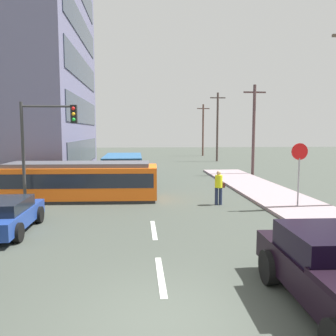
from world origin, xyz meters
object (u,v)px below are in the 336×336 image
Objects in this scene: city_bus at (123,167)px; utility_pole_far at (217,126)px; pedestrian_crossing at (219,186)px; parked_sedan_mid at (3,215)px; utility_pole_mid at (254,128)px; traffic_light_mast at (45,134)px; stop_sign at (299,161)px; streetcar_tram at (80,180)px; utility_pole_distant at (203,129)px.

city_bus is 19.62m from utility_pole_far.
parked_sedan_mid is (-8.60, -3.89, -0.32)m from pedestrian_crossing.
utility_pole_mid is at bearing 64.02° from pedestrian_crossing.
traffic_light_mast is at bearing -141.08° from utility_pole_mid.
pedestrian_crossing is at bearing -1.17° from traffic_light_mast.
stop_sign is at bearing 12.96° from parked_sedan_mid.
parked_sedan_mid is 1.40× the size of stop_sign.
parked_sedan_mid is at bearing -167.04° from stop_sign.
parked_sedan_mid is 12.46m from stop_sign.
stop_sign reaches higher than city_bus.
pedestrian_crossing is at bearing -57.54° from city_bus.
streetcar_tram reaches higher than parked_sedan_mid.
utility_pole_far is (13.57, 23.95, 0.78)m from traffic_light_mast.
utility_pole_distant reaches higher than utility_pole_mid.
city_bus is at bearing 66.99° from traffic_light_mast.
streetcar_tram is 15.68m from utility_pole_mid.
parked_sedan_mid is at bearing -116.59° from utility_pole_far.
utility_pole_mid reaches higher than streetcar_tram.
city_bus is at bearing -161.93° from utility_pole_mid.
traffic_light_mast reaches higher than city_bus.
pedestrian_crossing is 3.83m from stop_sign.
utility_pole_mid is 13.00m from utility_pole_far.
city_bus is 12.22m from parked_sedan_mid.
utility_pole_mid is at bearing 38.92° from traffic_light_mast.
utility_pole_distant is at bearing 80.75° from pedestrian_crossing.
utility_pole_far reaches higher than stop_sign.
utility_pole_distant is at bearing 90.00° from utility_pole_mid.
streetcar_tram is 1.01× the size of utility_pole_far.
parked_sedan_mid is 4.95m from traffic_light_mast.
parked_sedan_mid is (-3.67, -11.64, -0.47)m from city_bus.
utility_pole_distant is (1.98, 34.44, 1.68)m from stop_sign.
utility_pole_far is (12.34, 22.25, 3.19)m from streetcar_tram.
pedestrian_crossing is 24.94m from utility_pole_far.
utility_pole_far is at bearing 60.46° from traffic_light_mast.
traffic_light_mast is 0.66× the size of utility_pole_distant.
streetcar_tram is at bearing -111.43° from utility_pole_distant.
city_bus reaches higher than parked_sedan_mid.
traffic_light_mast is 0.67× the size of utility_pole_mid.
utility_pole_mid is at bearing 46.96° from parked_sedan_mid.
utility_pole_distant reaches higher than streetcar_tram.
parked_sedan_mid is at bearing -106.27° from streetcar_tram.
traffic_light_mast is at bearing 83.68° from parked_sedan_mid.
streetcar_tram is 2.01× the size of parked_sedan_mid.
pedestrian_crossing is at bearing -115.98° from utility_pole_mid.
stop_sign reaches higher than pedestrian_crossing.
parked_sedan_mid is 0.54× the size of utility_pole_distant.
pedestrian_crossing is 0.58× the size of stop_sign.
city_bus is 1.46× the size of parked_sedan_mid.
utility_pole_far reaches higher than parked_sedan_mid.
traffic_light_mast is at bearing -112.27° from utility_pole_distant.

